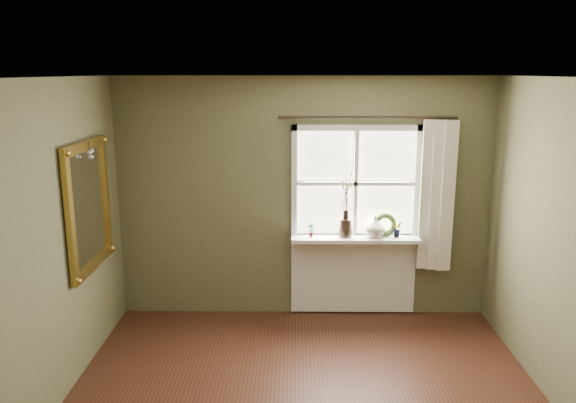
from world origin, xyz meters
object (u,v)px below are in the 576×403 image
(dark_jug, at_px, (345,228))
(gilt_mirror, at_px, (89,206))
(cream_vase, at_px, (375,227))
(wreath, at_px, (385,227))

(dark_jug, xyz_separation_m, gilt_mirror, (-2.41, -0.82, 0.43))
(cream_vase, bearing_deg, gilt_mirror, -163.23)
(wreath, bearing_deg, gilt_mirror, -173.54)
(cream_vase, relative_size, wreath, 0.89)
(dark_jug, distance_m, wreath, 0.43)
(wreath, xyz_separation_m, gilt_mirror, (-2.83, -0.86, 0.44))
(dark_jug, bearing_deg, wreath, 5.36)
(cream_vase, height_order, wreath, same)
(dark_jug, relative_size, wreath, 0.78)
(wreath, distance_m, gilt_mirror, 2.99)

